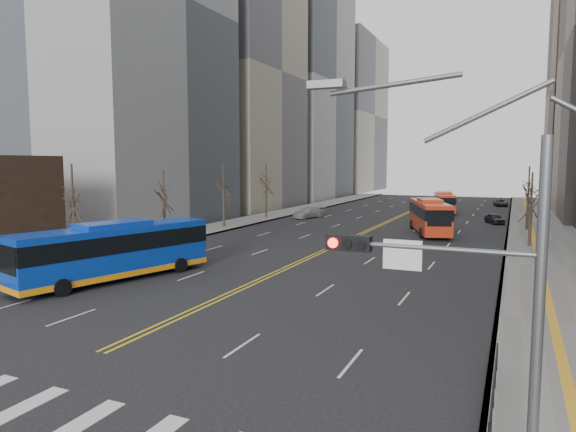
{
  "coord_description": "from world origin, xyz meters",
  "views": [
    {
      "loc": [
        14.63,
        -9.84,
        7.43
      ],
      "look_at": [
        3.27,
        15.8,
        4.53
      ],
      "focal_mm": 32.0,
      "sensor_mm": 36.0,
      "label": 1
    }
  ],
  "objects": [
    {
      "name": "red_bus_far",
      "position": [
        5.11,
        69.16,
        1.78
      ],
      "size": [
        4.34,
        10.21,
        3.19
      ],
      "color": "red",
      "rests_on": "ground"
    },
    {
      "name": "car_silver",
      "position": [
        -10.94,
        54.59,
        0.72
      ],
      "size": [
        3.74,
        5.35,
        1.44
      ],
      "primitive_type": "imported",
      "rotation": [
        0.0,
        0.0,
        -0.39
      ],
      "color": "#A2A2A7",
      "rests_on": "ground"
    },
    {
      "name": "car_white",
      "position": [
        -12.5,
        14.86,
        0.66
      ],
      "size": [
        1.65,
        4.09,
        1.32
      ],
      "primitive_type": "imported",
      "rotation": [
        0.0,
        0.0,
        -0.06
      ],
      "color": "white",
      "rests_on": "ground"
    },
    {
      "name": "signal_mast",
      "position": [
        13.77,
        2.0,
        4.86
      ],
      "size": [
        5.37,
        0.37,
        9.39
      ],
      "color": "slate",
      "rests_on": "ground"
    },
    {
      "name": "pedestrian_railing",
      "position": [
        14.3,
        6.0,
        0.82
      ],
      "size": [
        0.06,
        6.06,
        1.02
      ],
      "color": "black",
      "rests_on": "sidewalk_right"
    },
    {
      "name": "sidewalk_left",
      "position": [
        -16.5,
        45.0,
        0.07
      ],
      "size": [
        5.0,
        130.0,
        0.15
      ],
      "primitive_type": "cube",
      "color": "gray",
      "rests_on": "ground"
    },
    {
      "name": "street_trees",
      "position": [
        -7.18,
        34.55,
        4.87
      ],
      "size": [
        35.2,
        47.2,
        7.6
      ],
      "color": "#2D241C",
      "rests_on": "ground"
    },
    {
      "name": "blue_bus",
      "position": [
        -8.43,
        15.03,
        1.96
      ],
      "size": [
        6.16,
        13.16,
        3.74
      ],
      "color": "#0C37B6",
      "rests_on": "ground"
    },
    {
      "name": "centerline",
      "position": [
        0.0,
        55.0,
        0.01
      ],
      "size": [
        0.55,
        100.0,
        0.01
      ],
      "color": "gold",
      "rests_on": "ground"
    },
    {
      "name": "sidewalk_right",
      "position": [
        17.5,
        45.0,
        0.07
      ],
      "size": [
        7.0,
        130.0,
        0.15
      ],
      "primitive_type": "cube",
      "color": "gray",
      "rests_on": "ground"
    },
    {
      "name": "office_towers",
      "position": [
        0.12,
        68.51,
        23.92
      ],
      "size": [
        83.0,
        134.0,
        58.0
      ],
      "color": "gray",
      "rests_on": "ground"
    },
    {
      "name": "car_dark_mid",
      "position": [
        12.5,
        57.74,
        0.63
      ],
      "size": [
        2.8,
        4.01,
        1.27
      ],
      "primitive_type": "imported",
      "rotation": [
        0.0,
        0.0,
        0.39
      ],
      "color": "black",
      "rests_on": "ground"
    },
    {
      "name": "red_bus_near",
      "position": [
        6.46,
        45.53,
        2.05
      ],
      "size": [
        6.13,
        11.95,
        3.69
      ],
      "color": "red",
      "rests_on": "ground"
    },
    {
      "name": "car_dark_far",
      "position": [
        12.5,
        85.86,
        0.57
      ],
      "size": [
        2.58,
        4.38,
        1.14
      ],
      "primitive_type": "imported",
      "rotation": [
        0.0,
        0.0,
        0.17
      ],
      "color": "black",
      "rests_on": "ground"
    }
  ]
}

